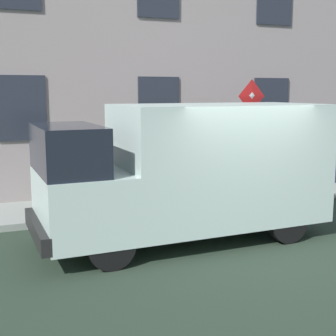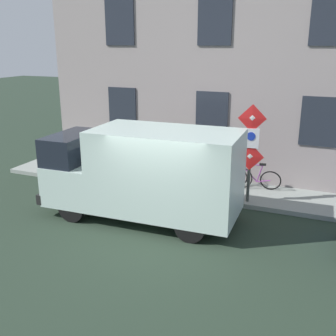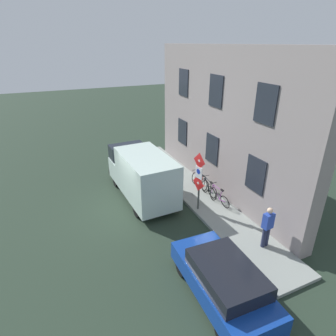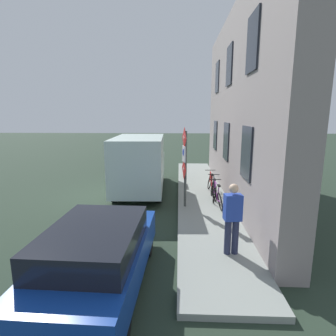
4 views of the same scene
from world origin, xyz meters
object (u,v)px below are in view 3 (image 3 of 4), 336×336
object	(u,v)px
delivery_van	(142,174)
bicycle_purple	(218,196)
parked_hatchback	(223,280)
bicycle_red	(200,181)
bicycle_black	(209,188)
sign_post_stacked	(199,176)
pedestrian	(267,226)

from	to	relation	value
delivery_van	bicycle_purple	distance (m)	3.97
parked_hatchback	bicycle_purple	xyz separation A→B (m)	(2.96, 4.71, -0.22)
parked_hatchback	bicycle_red	xyz separation A→B (m)	(2.96, 6.47, -0.22)
delivery_van	bicycle_black	size ratio (longest dim) A/B	3.15
sign_post_stacked	bicycle_purple	size ratio (longest dim) A/B	1.60
sign_post_stacked	pedestrian	world-z (taller)	sign_post_stacked
delivery_van	bicycle_black	bearing A→B (deg)	-117.07
delivery_van	pedestrian	distance (m)	6.50
sign_post_stacked	delivery_van	xyz separation A→B (m)	(-1.90, 2.40, -0.54)
bicycle_purple	pedestrian	xyz separation A→B (m)	(-0.13, -3.45, 0.56)
parked_hatchback	bicycle_black	distance (m)	6.33
parked_hatchback	bicycle_red	size ratio (longest dim) A/B	2.37
delivery_van	parked_hatchback	bearing A→B (deg)	179.13
delivery_van	bicycle_red	distance (m)	3.26
bicycle_black	bicycle_red	size ratio (longest dim) A/B	1.00
sign_post_stacked	parked_hatchback	bearing A→B (deg)	-110.70
parked_hatchback	bicycle_purple	size ratio (longest dim) A/B	2.36
bicycle_purple	pedestrian	bearing A→B (deg)	174.01
bicycle_purple	pedestrian	world-z (taller)	pedestrian
delivery_van	sign_post_stacked	bearing A→B (deg)	-143.72
sign_post_stacked	bicycle_black	distance (m)	2.05
sign_post_stacked	bicycle_red	distance (m)	2.58
parked_hatchback	pedestrian	xyz separation A→B (m)	(2.83, 1.26, 0.34)
bicycle_purple	bicycle_red	size ratio (longest dim) A/B	1.00
delivery_van	pedestrian	bearing A→B (deg)	-154.81
bicycle_purple	bicycle_black	world-z (taller)	same
bicycle_black	bicycle_red	distance (m)	0.88
sign_post_stacked	bicycle_black	size ratio (longest dim) A/B	1.60
sign_post_stacked	bicycle_purple	world-z (taller)	sign_post_stacked
parked_hatchback	bicycle_purple	distance (m)	5.57
bicycle_red	pedestrian	bearing A→B (deg)	177.58
bicycle_red	pedestrian	distance (m)	5.24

